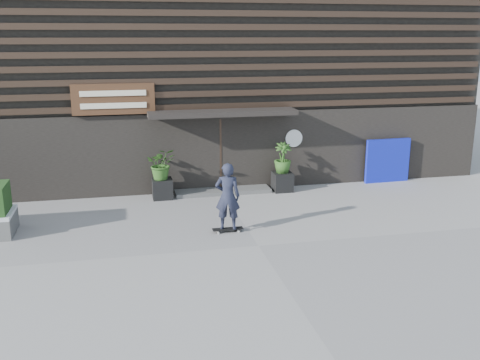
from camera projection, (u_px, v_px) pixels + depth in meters
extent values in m
plane|color=gray|center=(258.00, 246.00, 12.88)|extent=(80.00, 80.00, 0.00)
cube|color=#4C4C49|center=(223.00, 191.00, 17.20)|extent=(3.00, 0.80, 0.12)
cube|color=black|center=(162.00, 189.00, 16.56)|extent=(0.60, 0.60, 0.60)
imported|color=#2D591E|center=(161.00, 164.00, 16.36)|extent=(0.86, 0.75, 0.96)
cube|color=black|center=(282.00, 182.00, 17.35)|extent=(0.60, 0.60, 0.60)
imported|color=#2D591E|center=(283.00, 158.00, 17.14)|extent=(0.54, 0.54, 0.96)
cube|color=#0D17B1|center=(387.00, 161.00, 18.30)|extent=(1.57, 0.19, 1.47)
cube|color=black|center=(196.00, 57.00, 21.28)|extent=(18.00, 10.00, 8.00)
cube|color=black|center=(220.00, 152.00, 17.22)|extent=(18.00, 0.12, 2.50)
cube|color=#38281E|center=(220.00, 106.00, 16.78)|extent=(17.60, 0.08, 0.18)
cube|color=#38281E|center=(220.00, 93.00, 16.68)|extent=(17.60, 0.08, 0.18)
cube|color=#38281E|center=(220.00, 80.00, 16.58)|extent=(17.60, 0.08, 0.18)
cube|color=#38281E|center=(220.00, 67.00, 16.48)|extent=(17.60, 0.08, 0.18)
cube|color=#38281E|center=(220.00, 54.00, 16.38)|extent=(17.60, 0.08, 0.18)
cube|color=#38281E|center=(220.00, 41.00, 16.28)|extent=(17.60, 0.08, 0.18)
cube|color=#38281E|center=(220.00, 27.00, 16.18)|extent=(17.60, 0.08, 0.18)
cube|color=#38281E|center=(219.00, 13.00, 16.07)|extent=(17.60, 0.08, 0.18)
cube|color=black|center=(223.00, 113.00, 16.46)|extent=(4.50, 1.00, 0.15)
cube|color=black|center=(219.00, 154.00, 17.39)|extent=(2.40, 0.30, 2.30)
cube|color=#38281E|center=(220.00, 155.00, 17.22)|extent=(0.06, 0.10, 2.30)
cube|color=#472B19|center=(113.00, 99.00, 15.97)|extent=(2.40, 0.10, 0.90)
cube|color=beige|center=(113.00, 93.00, 15.86)|extent=(1.90, 0.02, 0.16)
cube|color=beige|center=(114.00, 106.00, 15.95)|extent=(1.90, 0.02, 0.16)
cylinder|color=white|center=(294.00, 138.00, 17.55)|extent=(0.56, 0.03, 0.56)
cube|color=black|center=(228.00, 229.00, 13.76)|extent=(0.78, 0.20, 0.02)
cylinder|color=#ABABA6|center=(218.00, 233.00, 13.63)|extent=(0.06, 0.03, 0.06)
cylinder|color=beige|center=(217.00, 230.00, 13.81)|extent=(0.06, 0.03, 0.06)
cylinder|color=#B8B7B3|center=(239.00, 232.00, 13.73)|extent=(0.06, 0.03, 0.06)
cylinder|color=#ABABA6|center=(237.00, 229.00, 13.92)|extent=(0.06, 0.03, 0.06)
imported|color=#1A1D2F|center=(228.00, 196.00, 13.54)|extent=(0.70, 0.55, 1.70)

